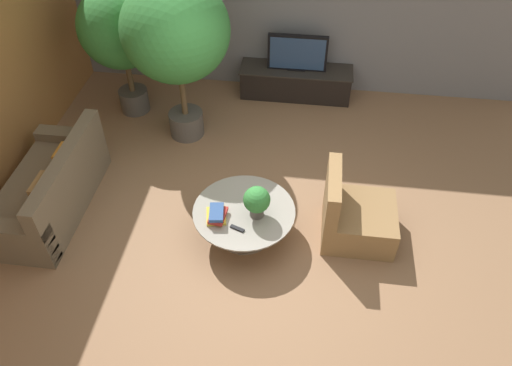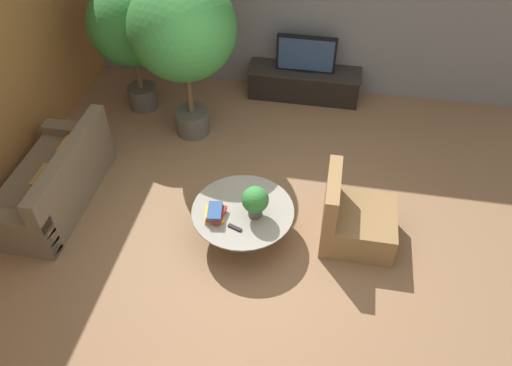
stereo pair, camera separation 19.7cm
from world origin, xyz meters
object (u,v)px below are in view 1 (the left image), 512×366
Objects in this scene: media_console at (296,82)px; couch_by_wall at (50,190)px; coffee_table at (244,217)px; potted_plant_tabletop at (257,201)px; television at (298,53)px; potted_palm_corner at (176,34)px; armchair_wicker at (354,217)px; potted_palm_tall at (120,30)px.

media_console is 0.95× the size of couch_by_wall.
coffee_table is 0.37m from potted_plant_tabletop.
couch_by_wall is (-2.69, -2.78, -0.44)m from television.
potted_plant_tabletop is at bearing -55.78° from potted_palm_corner.
potted_palm_tall reaches higher than armchair_wicker.
potted_palm_tall reaches higher than television.
potted_palm_corner reaches higher than potted_palm_tall.
coffee_table is 1.32× the size of armchair_wicker.
television is 0.46× the size of potted_palm_tall.
television is 2.90m from armchair_wicker.
couch_by_wall is at bearing -99.43° from potted_palm_tall.
media_console is at bearing 16.48° from potted_palm_tall.
potted_plant_tabletop is at bearing 85.94° from couch_by_wall.
television is 0.49× the size of couch_by_wall.
coffee_table is at bearing 162.36° from potted_plant_tabletop.
couch_by_wall is at bearing -134.07° from media_console.
armchair_wicker is at bearing 8.19° from coffee_table.
coffee_table is 0.51× the size of potted_palm_corner.
potted_palm_tall is 1.05m from potted_palm_corner.
armchair_wicker is 3.05m from potted_palm_corner.
couch_by_wall is 2.50m from potted_plant_tabletop.
coffee_table is 2.96× the size of potted_plant_tabletop.
potted_palm_corner is (-1.44, -1.16, 0.80)m from television.
potted_palm_corner is 5.79× the size of potted_plant_tabletop.
television reaches higher than armchair_wicker.
potted_plant_tabletop is at bearing -46.83° from potted_palm_tall.
potted_palm_corner is at bearing -27.41° from potted_palm_tall.
couch_by_wall is 0.95× the size of potted_palm_tall.
potted_plant_tabletop is at bearing -94.31° from media_console.
television reaches higher than coffee_table.
potted_palm_corner reaches higher than potted_plant_tabletop.
armchair_wicker is at bearing -34.45° from potted_palm_corner.
media_console is 2.66m from potted_palm_tall.
potted_palm_tall is at bearing 131.72° from coffee_table.
armchair_wicker is (0.85, -2.74, 0.03)m from media_console.
television reaches higher than media_console.
couch_by_wall is 2.40m from potted_palm_corner.
potted_palm_tall is (-1.98, 2.22, 1.00)m from coffee_table.
potted_palm_corner is at bearing -141.17° from media_console.
armchair_wicker is at bearing -72.74° from media_console.
media_console is 2.94m from coffee_table.
potted_palm_corner is at bearing -141.21° from television.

